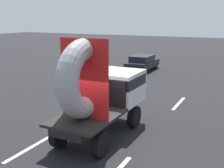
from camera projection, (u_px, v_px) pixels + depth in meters
name	position (u px, v px, depth m)	size (l,w,h in m)	color
ground_plane	(93.00, 138.00, 11.07)	(120.00, 120.00, 0.00)	black
flatbed_truck	(102.00, 89.00, 11.05)	(2.02, 4.98, 3.95)	black
distant_sedan	(142.00, 62.00, 24.90)	(1.80, 4.19, 1.37)	black
lane_dash_left_near	(32.00, 147.00, 10.34)	(2.70, 0.16, 0.01)	beige
lane_dash_left_far	(123.00, 94.00, 17.41)	(2.80, 0.16, 0.01)	beige
lane_dash_right_far	(179.00, 103.00, 15.55)	(2.54, 0.16, 0.01)	beige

